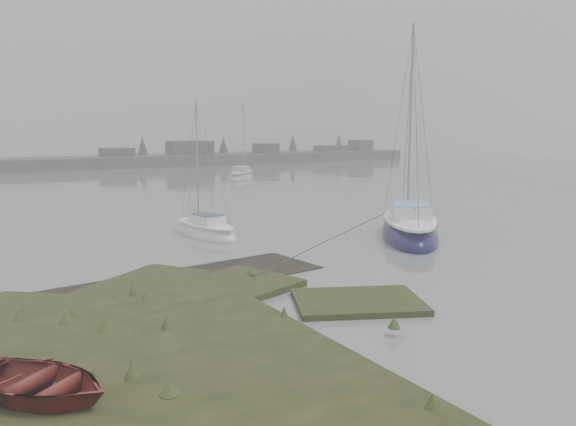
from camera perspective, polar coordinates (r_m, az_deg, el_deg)
The scene contains 6 objects.
ground at distance 43.67m, azimuth -19.26°, elevation 1.61°, with size 160.00×160.00×0.00m, color slate.
far_shoreline at distance 82.67m, azimuth -5.70°, elevation 5.67°, with size 60.00×8.00×4.15m.
sailboat_main at distance 26.13m, azimuth 12.21°, elevation -1.74°, with size 6.41×7.29×10.38m.
sailboat_white at distance 26.22m, azimuth -8.38°, elevation -1.86°, with size 2.14×4.91×6.70m.
sailboat_far_b at distance 55.71m, azimuth -4.74°, elevation 3.71°, with size 5.37×5.69×8.32m.
dinghy at distance 11.12m, azimuth -24.19°, elevation -15.36°, with size 2.09×2.93×0.61m, color maroon.
Camera 1 is at (-9.12, -12.43, 4.88)m, focal length 35.00 mm.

